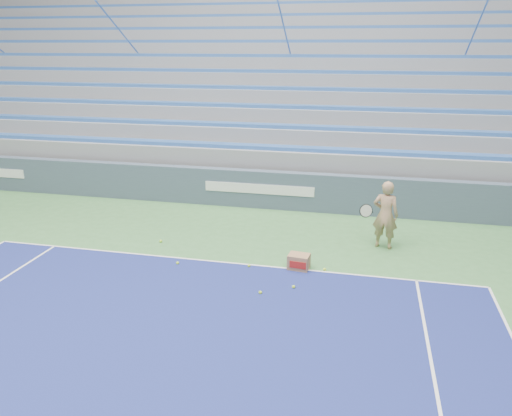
{
  "coord_description": "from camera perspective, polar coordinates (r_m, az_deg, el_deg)",
  "views": [
    {
      "loc": [
        2.94,
        2.27,
        4.58
      ],
      "look_at": [
        0.67,
        12.38,
        1.15
      ],
      "focal_mm": 35.0,
      "sensor_mm": 36.0,
      "label": 1
    }
  ],
  "objects": [
    {
      "name": "sponsor_barrier",
      "position": [
        14.49,
        0.47,
        2.17
      ],
      "size": [
        30.0,
        0.32,
        1.1
      ],
      "color": "#3E4D5F",
      "rests_on": "ground"
    },
    {
      "name": "bleachers",
      "position": [
        19.68,
        4.07,
        11.78
      ],
      "size": [
        31.0,
        9.15,
        7.3
      ],
      "color": "gray",
      "rests_on": "ground"
    },
    {
      "name": "tennis_player",
      "position": [
        11.9,
        14.55,
        -0.75
      ],
      "size": [
        0.94,
        0.88,
        1.62
      ],
      "color": "tan",
      "rests_on": "ground"
    },
    {
      "name": "ball_box",
      "position": [
        10.69,
        4.91,
        -6.15
      ],
      "size": [
        0.48,
        0.39,
        0.33
      ],
      "color": "#966C48",
      "rests_on": "ground"
    },
    {
      "name": "tennis_ball_0",
      "position": [
        9.93,
        4.33,
        -8.98
      ],
      "size": [
        0.07,
        0.07,
        0.07
      ],
      "primitive_type": "sphere",
      "color": "#C0F031",
      "rests_on": "ground"
    },
    {
      "name": "tennis_ball_1",
      "position": [
        10.71,
        7.85,
        -6.98
      ],
      "size": [
        0.07,
        0.07,
        0.07
      ],
      "primitive_type": "sphere",
      "color": "#C0F031",
      "rests_on": "ground"
    },
    {
      "name": "tennis_ball_2",
      "position": [
        9.7,
        0.5,
        -9.63
      ],
      "size": [
        0.07,
        0.07,
        0.07
      ],
      "primitive_type": "sphere",
      "color": "#C0F031",
      "rests_on": "ground"
    },
    {
      "name": "tennis_ball_3",
      "position": [
        10.79,
        -0.81,
        -6.62
      ],
      "size": [
        0.07,
        0.07,
        0.07
      ],
      "primitive_type": "sphere",
      "color": "#C0F031",
      "rests_on": "ground"
    },
    {
      "name": "tennis_ball_4",
      "position": [
        11.04,
        -8.95,
        -6.23
      ],
      "size": [
        0.07,
        0.07,
        0.07
      ],
      "primitive_type": "sphere",
      "color": "#C0F031",
      "rests_on": "ground"
    },
    {
      "name": "tennis_ball_5",
      "position": [
        12.29,
        -10.83,
        -3.74
      ],
      "size": [
        0.07,
        0.07,
        0.07
      ],
      "primitive_type": "sphere",
      "color": "#C0F031",
      "rests_on": "ground"
    }
  ]
}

